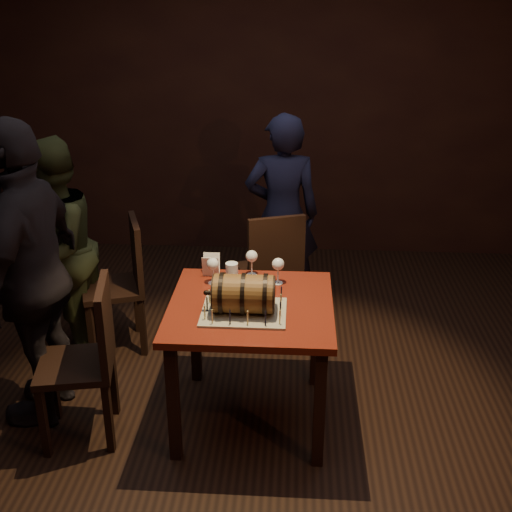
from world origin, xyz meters
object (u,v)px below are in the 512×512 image
object	(u,v)px
pint_of_ale	(232,276)
chair_left_rear	(124,278)
pub_table	(251,321)
chair_back	(272,267)
wine_glass_mid	(252,257)
wine_glass_left	(213,265)
person_left_rear	(55,250)
barrel_cake	(244,294)
wine_glass_right	(278,265)
person_left_front	(32,276)
person_back	(282,215)
chair_left_front	(89,353)

from	to	relation	value
pint_of_ale	chair_left_rear	bearing A→B (deg)	144.72
pub_table	chair_back	bearing A→B (deg)	85.73
chair_left_rear	pint_of_ale	bearing A→B (deg)	-35.28
wine_glass_mid	pint_of_ale	xyz separation A→B (m)	(-0.10, -0.17, -0.04)
wine_glass_left	person_left_rear	xyz separation A→B (m)	(-1.11, 0.45, -0.12)
barrel_cake	pint_of_ale	distance (m)	0.33
wine_glass_right	chair_left_rear	xyz separation A→B (m)	(-1.07, 0.51, -0.35)
pub_table	person_left_front	world-z (taller)	person_left_front
pint_of_ale	barrel_cake	bearing A→B (deg)	-73.42
person_back	person_left_front	bearing A→B (deg)	41.71
person_back	person_left_rear	world-z (taller)	person_back
wine_glass_mid	person_back	bearing A→B (deg)	81.74
pint_of_ale	chair_left_front	xyz separation A→B (m)	(-0.74, -0.41, -0.30)
chair_left_rear	person_left_rear	xyz separation A→B (m)	(-0.42, -0.08, 0.22)
pint_of_ale	person_left_rear	xyz separation A→B (m)	(-1.23, 0.49, -0.07)
chair_left_front	person_left_front	world-z (taller)	person_left_front
wine_glass_right	pint_of_ale	xyz separation A→B (m)	(-0.26, -0.06, -0.05)
chair_back	person_left_rear	bearing A→B (deg)	-167.18
chair_back	person_left_front	world-z (taller)	person_left_front
pint_of_ale	chair_back	world-z (taller)	chair_back
wine_glass_mid	person_left_rear	xyz separation A→B (m)	(-1.33, 0.32, -0.12)
pint_of_ale	person_back	size ratio (longest dim) A/B	0.10
pub_table	person_left_front	distance (m)	1.24
wine_glass_left	chair_left_rear	size ratio (longest dim) A/B	0.17
person_left_rear	wine_glass_left	bearing A→B (deg)	72.24
wine_glass_right	person_left_front	size ratio (longest dim) A/B	0.09
pub_table	chair_back	distance (m)	1.03
person_back	barrel_cake	bearing A→B (deg)	79.02
wine_glass_mid	person_left_front	bearing A→B (deg)	-162.82
pub_table	person_left_front	xyz separation A→B (m)	(-1.21, 0.01, 0.24)
wine_glass_mid	person_left_rear	bearing A→B (deg)	166.51
wine_glass_right	person_back	world-z (taller)	person_back
person_left_front	person_back	bearing A→B (deg)	139.70
pub_table	chair_left_front	xyz separation A→B (m)	(-0.87, -0.20, -0.12)
person_back	pub_table	bearing A→B (deg)	79.75
wine_glass_left	wine_glass_right	size ratio (longest dim) A/B	1.00
wine_glass_mid	person_left_front	xyz separation A→B (m)	(-1.19, -0.37, 0.01)
pint_of_ale	chair_back	xyz separation A→B (m)	(0.20, 0.81, -0.30)
person_left_front	pint_of_ale	bearing A→B (deg)	103.30
wine_glass_mid	chair_left_rear	bearing A→B (deg)	156.27
pub_table	pint_of_ale	distance (m)	0.30
wine_glass_mid	person_left_rear	distance (m)	1.37
wine_glass_left	chair_back	distance (m)	0.90
chair_back	person_left_front	size ratio (longest dim) A/B	0.53
barrel_cake	person_back	size ratio (longest dim) A/B	0.25
pub_table	wine_glass_right	distance (m)	0.38
wine_glass_right	chair_back	bearing A→B (deg)	94.79
chair_left_front	person_left_rear	distance (m)	1.04
chair_left_rear	person_left_rear	size ratio (longest dim) A/B	0.62
pint_of_ale	person_left_front	xyz separation A→B (m)	(-1.09, -0.20, 0.06)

